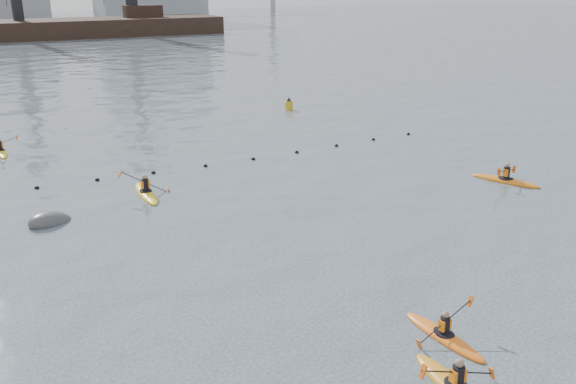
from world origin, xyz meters
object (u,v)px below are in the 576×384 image
object	(u,v)px
kayaker_0	(444,335)
nav_buoy	(289,105)
kayaker_5	(1,151)
kayaker_3	(146,192)
mooring_buoy	(51,223)
kayaker_4	(506,180)

from	to	relation	value
kayaker_0	nav_buoy	world-z (taller)	kayaker_0
kayaker_5	nav_buoy	distance (m)	22.01
kayaker_3	kayaker_5	bearing A→B (deg)	118.59
kayaker_5	kayaker_3	bearing A→B (deg)	-65.72
kayaker_0	kayaker_5	xyz separation A→B (m)	(-10.08, 28.59, 0.00)
mooring_buoy	nav_buoy	world-z (taller)	nav_buoy
kayaker_5	mooring_buoy	world-z (taller)	kayaker_5
kayaker_3	kayaker_5	distance (m)	13.11
kayaker_4	nav_buoy	size ratio (longest dim) A/B	3.09
kayaker_3	kayaker_5	world-z (taller)	kayaker_3
kayaker_0	mooring_buoy	bearing A→B (deg)	117.26
kayaker_3	kayaker_4	bearing A→B (deg)	-19.62
kayaker_0	kayaker_3	xyz separation A→B (m)	(-4.31, 16.82, 0.01)
nav_buoy	mooring_buoy	bearing A→B (deg)	-141.57
kayaker_0	nav_buoy	bearing A→B (deg)	66.08
kayaker_0	kayaker_5	distance (m)	30.31
kayaker_3	mooring_buoy	distance (m)	5.03
mooring_buoy	kayaker_3	bearing A→B (deg)	19.42
kayaker_4	kayaker_0	bearing A→B (deg)	13.86
kayaker_3	kayaker_4	size ratio (longest dim) A/B	1.01
kayaker_3	nav_buoy	bearing A→B (deg)	45.18
kayaker_4	mooring_buoy	distance (m)	22.70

